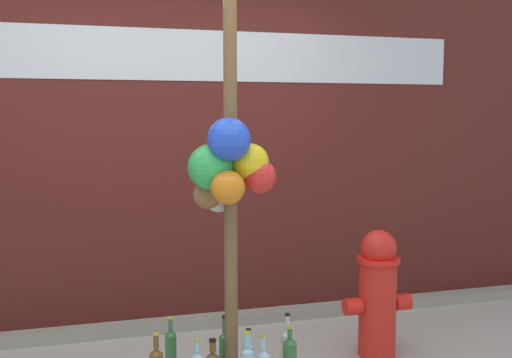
# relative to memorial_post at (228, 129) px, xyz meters

# --- Properties ---
(building_wall) EXTENTS (10.00, 0.21, 3.46)m
(building_wall) POSITION_rel_memorial_post_xyz_m (-0.17, 1.44, 0.26)
(building_wall) COLOR #561E19
(building_wall) RESTS_ON ground_plane
(curb_strip) EXTENTS (8.00, 0.12, 0.08)m
(curb_strip) POSITION_rel_memorial_post_xyz_m (-0.17, 1.03, -1.43)
(curb_strip) COLOR gray
(curb_strip) RESTS_ON ground_plane
(memorial_post) EXTENTS (0.61, 0.46, 2.79)m
(memorial_post) POSITION_rel_memorial_post_xyz_m (0.00, 0.00, 0.00)
(memorial_post) COLOR brown
(memorial_post) RESTS_ON ground_plane
(fire_hydrant) EXTENTS (0.45, 0.27, 0.82)m
(fire_hydrant) POSITION_rel_memorial_post_xyz_m (1.03, 0.21, -1.06)
(fire_hydrant) COLOR red
(fire_hydrant) RESTS_ON ground_plane
(bottle_6) EXTENTS (0.07, 0.07, 0.39)m
(bottle_6) POSITION_rel_memorial_post_xyz_m (-0.31, 0.18, -1.31)
(bottle_6) COLOR #337038
(bottle_6) RESTS_ON ground_plane
(bottle_8) EXTENTS (0.07, 0.07, 0.38)m
(bottle_8) POSITION_rel_memorial_post_xyz_m (0.38, 0.09, -1.32)
(bottle_8) COLOR silver
(bottle_8) RESTS_ON ground_plane
(bottle_9) EXTENTS (0.07, 0.07, 0.39)m
(bottle_9) POSITION_rel_memorial_post_xyz_m (0.00, 0.12, -1.31)
(bottle_9) COLOR #337038
(bottle_9) RESTS_ON ground_plane
(litter_0) EXTENTS (0.12, 0.12, 0.01)m
(litter_0) POSITION_rel_memorial_post_xyz_m (-0.92, 1.00, -1.47)
(litter_0) COLOR tan
(litter_0) RESTS_ON ground_plane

